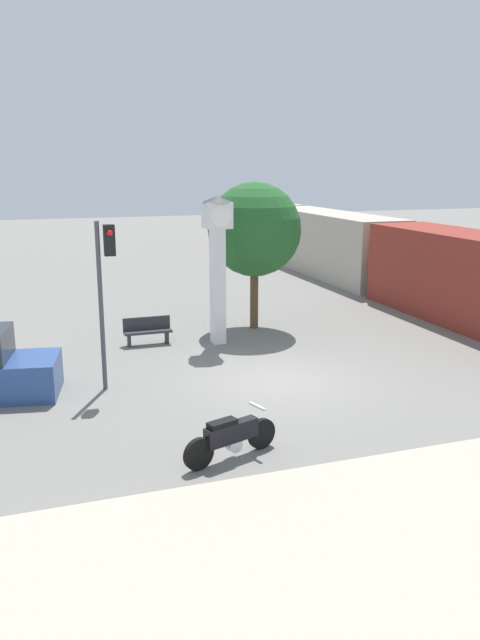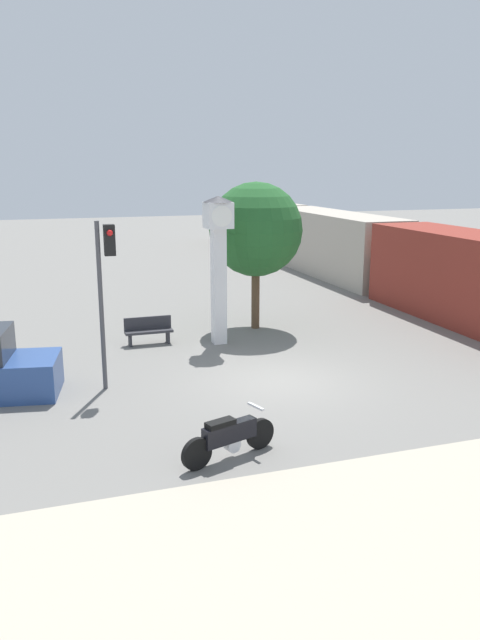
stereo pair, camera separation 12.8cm
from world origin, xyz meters
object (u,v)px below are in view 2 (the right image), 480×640
motorcycle (229,437)px  freight_train (333,244)px  bench (148,330)px  traffic_light (105,276)px  clock_tower (218,248)px  street_tree (256,230)px

motorcycle → freight_train: bearing=39.8°
freight_train → bench: freight_train is taller
freight_train → traffic_light: size_ratio=8.19×
bench → traffic_light: bearing=-113.8°
clock_tower → street_tree: 2.44m
clock_tower → bench: (-2.30, 0.63, -2.74)m
motorcycle → street_tree: bearing=48.9°
clock_tower → bench: 3.63m
clock_tower → street_tree: size_ratio=0.92×
clock_tower → freight_train: clock_tower is taller
clock_tower → traffic_light: clock_tower is taller
clock_tower → freight_train: bearing=49.0°
motorcycle → clock_tower: size_ratio=0.44×
motorcycle → traffic_light: traffic_light is taller
motorcycle → freight_train: (12.18, 19.81, 1.22)m
street_tree → bench: street_tree is taller
motorcycle → bench: (-0.05, 9.01, 0.01)m
traffic_light → clock_tower: bearing=39.6°
clock_tower → traffic_light: size_ratio=1.09×
clock_tower → bench: size_ratio=3.08×
traffic_light → bench: traffic_light is taller
clock_tower → freight_train: size_ratio=0.13×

